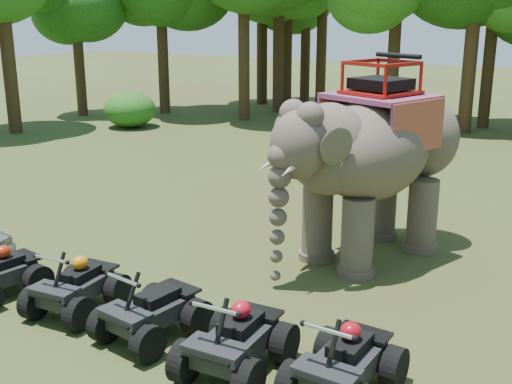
# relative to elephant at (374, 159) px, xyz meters

# --- Properties ---
(ground) EXTENTS (110.00, 110.00, 0.00)m
(ground) POSITION_rel_elephant_xyz_m (-1.50, -3.76, -2.22)
(ground) COLOR #47381E
(ground) RESTS_ON ground
(elephant) EXTENTS (4.02, 5.76, 4.43)m
(elephant) POSITION_rel_elephant_xyz_m (0.00, 0.00, 0.00)
(elephant) COLOR brown
(elephant) RESTS_ON ground
(atv_1) EXTENTS (1.38, 1.81, 1.27)m
(atv_1) POSITION_rel_elephant_xyz_m (-3.69, -5.38, -1.58)
(atv_1) COLOR black
(atv_1) RESTS_ON ground
(atv_2) EXTENTS (1.53, 1.93, 1.31)m
(atv_2) POSITION_rel_elephant_xyz_m (-1.86, -5.48, -1.56)
(atv_2) COLOR black
(atv_2) RESTS_ON ground
(atv_3) EXTENTS (1.40, 1.88, 1.36)m
(atv_3) POSITION_rel_elephant_xyz_m (-0.08, -5.67, -1.53)
(atv_3) COLOR black
(atv_3) RESTS_ON ground
(atv_4) EXTENTS (1.41, 1.87, 1.34)m
(atv_4) POSITION_rel_elephant_xyz_m (1.60, -5.43, -1.55)
(atv_4) COLOR black
(atv_4) RESTS_ON ground
(tree_0) EXTENTS (6.94, 6.94, 9.92)m
(tree_0) POSITION_rel_elephant_xyz_m (-1.50, 16.33, 2.74)
(tree_0) COLOR #195114
(tree_0) RESTS_ON ground
(tree_27) EXTENTS (6.68, 6.68, 9.54)m
(tree_27) POSITION_rel_elephant_xyz_m (-18.98, 6.22, 2.55)
(tree_27) COLOR #195114
(tree_27) RESTS_ON ground
(tree_28) EXTENTS (5.06, 5.06, 7.23)m
(tree_28) POSITION_rel_elephant_xyz_m (-19.87, 11.32, 1.40)
(tree_28) COLOR #195114
(tree_28) RESTS_ON ground
(tree_29) EXTENTS (6.08, 6.08, 8.68)m
(tree_29) POSITION_rel_elephant_xyz_m (-16.69, 14.17, 2.12)
(tree_29) COLOR #195114
(tree_29) RESTS_ON ground
(tree_30) EXTENTS (5.98, 5.98, 8.54)m
(tree_30) POSITION_rel_elephant_xyz_m (-11.83, 14.32, 2.05)
(tree_30) COLOR #195114
(tree_30) RESTS_ON ground
(tree_31) EXTENTS (5.75, 5.75, 8.21)m
(tree_31) POSITION_rel_elephant_xyz_m (-9.88, 19.17, 1.89)
(tree_31) COLOR #195114
(tree_31) RESTS_ON ground
(tree_32) EXTENTS (6.28, 6.28, 8.97)m
(tree_32) POSITION_rel_elephant_xyz_m (-5.04, 16.61, 2.27)
(tree_32) COLOR #195114
(tree_32) RESTS_ON ground
(tree_35) EXTENTS (7.16, 7.16, 10.23)m
(tree_35) POSITION_rel_elephant_xyz_m (-13.80, 19.63, 2.90)
(tree_35) COLOR #195114
(tree_35) RESTS_ON ground
(tree_36) EXTENTS (5.56, 5.56, 7.94)m
(tree_36) POSITION_rel_elephant_xyz_m (-1.02, 18.09, 1.75)
(tree_36) COLOR #195114
(tree_36) RESTS_ON ground
(tree_42) EXTENTS (5.83, 5.83, 8.33)m
(tree_42) POSITION_rel_elephant_xyz_m (-11.49, 20.54, 1.95)
(tree_42) COLOR #195114
(tree_42) RESTS_ON ground
(tree_45) EXTENTS (5.33, 5.33, 7.62)m
(tree_45) POSITION_rel_elephant_xyz_m (-11.61, 18.52, 1.59)
(tree_45) COLOR #195114
(tree_45) RESTS_ON ground
(tree_46) EXTENTS (6.55, 6.55, 9.36)m
(tree_46) POSITION_rel_elephant_xyz_m (-11.55, 17.36, 2.46)
(tree_46) COLOR #195114
(tree_46) RESTS_ON ground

